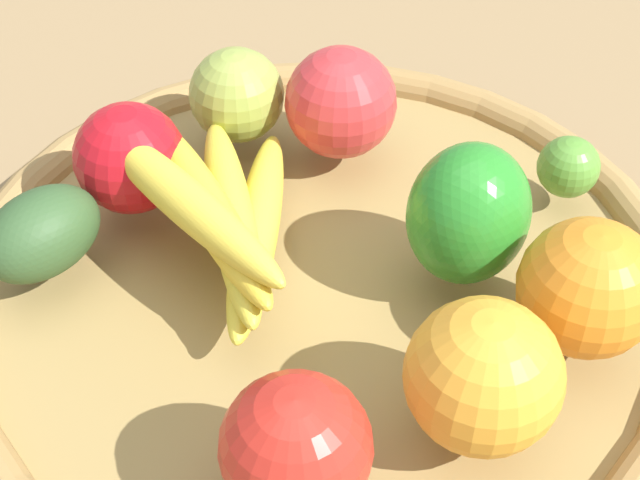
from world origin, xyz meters
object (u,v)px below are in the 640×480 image
object	(u,v)px
apple_2	(341,102)
lime_0	(568,167)
banana_bunch	(220,213)
orange_1	(588,288)
apple_1	(237,95)
orange_0	(483,376)
bell_pepper	(468,214)
avocado	(42,233)
apple_0	(130,158)
apple_3	(296,447)

from	to	relation	value
apple_2	lime_0	size ratio (longest dim) A/B	1.86
banana_bunch	lime_0	distance (m)	0.23
apple_2	lime_0	bearing A→B (deg)	152.10
apple_2	orange_1	bearing A→B (deg)	116.94
apple_1	lime_0	world-z (taller)	apple_1
lime_0	orange_1	bearing A→B (deg)	72.08
orange_0	bell_pepper	distance (m)	0.11
avocado	orange_0	bearing A→B (deg)	144.19
bell_pepper	lime_0	bearing A→B (deg)	-10.90
apple_2	bell_pepper	xyz separation A→B (m)	(-0.05, 0.13, 0.01)
orange_0	apple_1	distance (m)	0.28
banana_bunch	orange_1	size ratio (longest dim) A/B	2.40
apple_0	apple_3	bearing A→B (deg)	106.50
banana_bunch	apple_2	world-z (taller)	apple_2
lime_0	bell_pepper	distance (m)	0.11
apple_0	apple_1	world-z (taller)	apple_0
banana_bunch	bell_pepper	xyz separation A→B (m)	(-0.14, 0.04, 0.01)
apple_1	bell_pepper	xyz separation A→B (m)	(-0.12, 0.16, 0.01)
orange_0	apple_2	bearing A→B (deg)	-84.38
banana_bunch	bell_pepper	distance (m)	0.15
banana_bunch	apple_3	size ratio (longest dim) A/B	2.55
apple_2	lime_0	world-z (taller)	apple_2
bell_pepper	apple_2	bearing A→B (deg)	67.16
apple_2	banana_bunch	bearing A→B (deg)	44.08
banana_bunch	bell_pepper	bearing A→B (deg)	163.88
avocado	apple_3	bearing A→B (deg)	124.30
banana_bunch	apple_0	distance (m)	0.08
orange_0	orange_1	bearing A→B (deg)	-147.12
apple_3	orange_1	world-z (taller)	orange_1
orange_1	orange_0	bearing A→B (deg)	32.88
apple_2	avocado	world-z (taller)	apple_2
orange_0	apple_2	size ratio (longest dim) A/B	1.05
apple_0	apple_1	xyz separation A→B (m)	(-0.07, -0.06, -0.00)
orange_0	bell_pepper	xyz separation A→B (m)	(-0.03, -0.11, 0.00)
avocado	apple_3	distance (m)	0.22
apple_0	lime_0	size ratio (longest dim) A/B	1.75
avocado	bell_pepper	world-z (taller)	bell_pepper
apple_0	apple_2	size ratio (longest dim) A/B	0.94
apple_3	orange_1	bearing A→B (deg)	-157.93
apple_0	orange_1	bearing A→B (deg)	146.08
apple_0	avocado	xyz separation A→B (m)	(0.05, 0.05, -0.01)
apple_2	apple_3	world-z (taller)	apple_2
banana_bunch	apple_0	world-z (taller)	apple_0
banana_bunch	apple_2	distance (m)	0.13
orange_0	apple_0	xyz separation A→B (m)	(0.17, -0.21, -0.00)
bell_pepper	orange_1	size ratio (longest dim) A/B	1.13
orange_0	apple_3	distance (m)	0.10
apple_0	banana_bunch	bearing A→B (deg)	131.73
apple_0	apple_3	xyz separation A→B (m)	(-0.07, 0.23, 0.00)
apple_0	apple_2	xyz separation A→B (m)	(-0.14, -0.03, 0.00)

